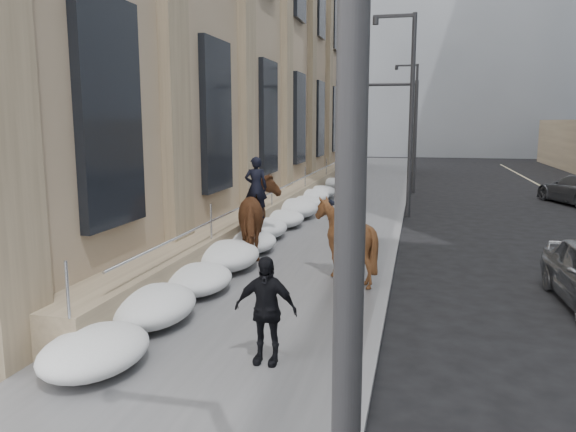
# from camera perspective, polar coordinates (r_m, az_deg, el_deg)

# --- Properties ---
(ground) EXTENTS (140.00, 140.00, 0.00)m
(ground) POSITION_cam_1_polar(r_m,az_deg,el_deg) (10.44, -6.21, -12.06)
(ground) COLOR black
(ground) RESTS_ON ground
(sidewalk) EXTENTS (5.00, 80.00, 0.12)m
(sidewalk) POSITION_cam_1_polar(r_m,az_deg,el_deg) (19.79, 3.39, -1.47)
(sidewalk) COLOR #4D4D50
(sidewalk) RESTS_ON ground
(curb) EXTENTS (0.24, 80.00, 0.12)m
(curb) POSITION_cam_1_polar(r_m,az_deg,el_deg) (19.53, 10.99, -1.78)
(curb) COLOR slate
(curb) RESTS_ON ground
(limestone_building) EXTENTS (6.10, 44.00, 18.00)m
(limestone_building) POSITION_cam_1_polar(r_m,az_deg,el_deg) (30.75, -3.32, 19.02)
(limestone_building) COLOR #90785E
(limestone_building) RESTS_ON ground
(bg_building_mid) EXTENTS (30.00, 12.00, 28.00)m
(bg_building_mid) POSITION_cam_1_polar(r_m,az_deg,el_deg) (69.89, 14.29, 17.63)
(bg_building_mid) COLOR slate
(bg_building_mid) RESTS_ON ground
(bg_building_far) EXTENTS (24.00, 12.00, 20.00)m
(bg_building_far) POSITION_cam_1_polar(r_m,az_deg,el_deg) (81.91, 6.81, 13.81)
(bg_building_far) COLOR gray
(bg_building_far) RESTS_ON ground
(streetlight_mid) EXTENTS (1.71, 0.24, 8.00)m
(streetlight_mid) POSITION_cam_1_polar(r_m,az_deg,el_deg) (23.16, 12.06, 11.19)
(streetlight_mid) COLOR #2D2D30
(streetlight_mid) RESTS_ON ground
(streetlight_far) EXTENTS (1.71, 0.24, 8.00)m
(streetlight_far) POSITION_cam_1_polar(r_m,az_deg,el_deg) (43.15, 12.65, 10.32)
(streetlight_far) COLOR #2D2D30
(streetlight_far) RESTS_ON ground
(traffic_signal) EXTENTS (4.10, 0.22, 6.00)m
(traffic_signal) POSITION_cam_1_polar(r_m,az_deg,el_deg) (31.17, 11.11, 9.68)
(traffic_signal) COLOR #2D2D30
(traffic_signal) RESTS_ON ground
(snow_bank) EXTENTS (1.70, 18.10, 0.76)m
(snow_bank) POSITION_cam_1_polar(r_m,az_deg,el_deg) (18.19, -2.03, -1.12)
(snow_bank) COLOR silver
(snow_bank) RESTS_ON sidewalk
(mounted_horse_left) EXTENTS (1.82, 2.84, 2.76)m
(mounted_horse_left) POSITION_cam_1_polar(r_m,az_deg,el_deg) (15.64, -2.78, 0.12)
(mounted_horse_left) COLOR #4D2B17
(mounted_horse_left) RESTS_ON sidewalk
(mounted_horse_right) EXTENTS (1.71, 1.88, 2.62)m
(mounted_horse_right) POSITION_cam_1_polar(r_m,az_deg,el_deg) (13.33, 5.80, -1.90)
(mounted_horse_right) COLOR #432613
(mounted_horse_right) RESTS_ON sidewalk
(pedestrian) EXTENTS (1.01, 0.45, 1.70)m
(pedestrian) POSITION_cam_1_polar(r_m,az_deg,el_deg) (8.78, -2.30, -9.50)
(pedestrian) COLOR black
(pedestrian) RESTS_ON sidewalk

